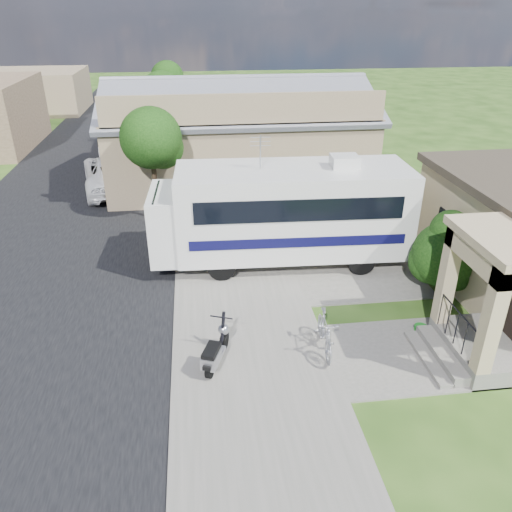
{
  "coord_description": "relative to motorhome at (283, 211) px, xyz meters",
  "views": [
    {
      "loc": [
        -2.15,
        -10.65,
        8.02
      ],
      "look_at": [
        -0.5,
        2.5,
        1.3
      ],
      "focal_mm": 35.0,
      "sensor_mm": 36.0,
      "label": 1
    }
  ],
  "objects": [
    {
      "name": "motorhome",
      "position": [
        0.0,
        0.0,
        0.0
      ],
      "size": [
        8.57,
        3.03,
        4.34
      ],
      "rotation": [
        0.0,
        0.0,
        -0.04
      ],
      "color": "silver",
      "rests_on": "ground"
    },
    {
      "name": "street_tree_a",
      "position": [
        -4.36,
        4.48,
        1.38
      ],
      "size": [
        2.44,
        2.4,
        4.58
      ],
      "color": "black",
      "rests_on": "ground"
    },
    {
      "name": "ground",
      "position": [
        -0.66,
        -4.57,
        -1.86
      ],
      "size": [
        120.0,
        120.0,
        0.0
      ],
      "primitive_type": "plane",
      "color": "#1E3A0F"
    },
    {
      "name": "bicycle",
      "position": [
        0.2,
        -5.17,
        -1.33
      ],
      "size": [
        0.62,
        1.8,
        1.06
      ],
      "primitive_type": "imported",
      "rotation": [
        0.0,
        0.0,
        -0.07
      ],
      "color": "#A0A0A7",
      "rests_on": "ground"
    },
    {
      "name": "warehouse",
      "position": [
        -0.66,
        9.39,
        0.12
      ],
      "size": [
        12.5,
        8.4,
        5.04
      ],
      "color": "#826C51",
      "rests_on": "ground"
    },
    {
      "name": "scooter",
      "position": [
        -2.57,
        -5.41,
        -1.38
      ],
      "size": [
        0.86,
        1.59,
        1.08
      ],
      "rotation": [
        0.0,
        0.0,
        -0.36
      ],
      "color": "black",
      "rests_on": "ground"
    },
    {
      "name": "sidewalk_slab",
      "position": [
        -1.66,
        5.43,
        -1.83
      ],
      "size": [
        4.0,
        80.0,
        0.06
      ],
      "primitive_type": "cube",
      "color": "#5D5C54",
      "rests_on": "ground"
    },
    {
      "name": "street_tree_b",
      "position": [
        -4.36,
        14.48,
        1.53
      ],
      "size": [
        2.44,
        2.4,
        4.73
      ],
      "color": "black",
      "rests_on": "ground"
    },
    {
      "name": "distant_bldg_near",
      "position": [
        -15.66,
        29.43,
        -0.26
      ],
      "size": [
        8.0,
        7.0,
        3.2
      ],
      "primitive_type": "cube",
      "color": "#826C51",
      "rests_on": "ground"
    },
    {
      "name": "street_tree_c",
      "position": [
        -4.36,
        23.48,
        1.24
      ],
      "size": [
        2.44,
        2.4,
        4.42
      ],
      "color": "black",
      "rests_on": "ground"
    },
    {
      "name": "driveway_slab",
      "position": [
        0.84,
        -0.07,
        -1.84
      ],
      "size": [
        7.0,
        6.0,
        0.05
      ],
      "primitive_type": "cube",
      "color": "#5D5C54",
      "rests_on": "ground"
    },
    {
      "name": "garden_hose",
      "position": [
        3.05,
        -4.64,
        -1.79
      ],
      "size": [
        0.35,
        0.35,
        0.16
      ],
      "primitive_type": "cylinder",
      "color": "#16711D",
      "rests_on": "ground"
    },
    {
      "name": "shrub",
      "position": [
        4.55,
        -2.65,
        -0.48
      ],
      "size": [
        2.21,
        2.11,
        2.71
      ],
      "color": "black",
      "rests_on": "ground"
    },
    {
      "name": "street_slab",
      "position": [
        -8.16,
        5.43,
        -1.85
      ],
      "size": [
        9.0,
        80.0,
        0.02
      ],
      "primitive_type": "cube",
      "color": "black",
      "rests_on": "ground"
    },
    {
      "name": "walk_slab",
      "position": [
        2.34,
        -5.57,
        -1.84
      ],
      "size": [
        4.0,
        3.0,
        0.05
      ],
      "primitive_type": "cube",
      "color": "#5D5C54",
      "rests_on": "ground"
    },
    {
      "name": "van",
      "position": [
        -7.22,
        15.13,
        -1.03
      ],
      "size": [
        3.06,
        6.02,
        1.67
      ],
      "primitive_type": "imported",
      "rotation": [
        0.0,
        0.0,
        0.13
      ],
      "color": "white",
      "rests_on": "ground"
    },
    {
      "name": "pickup_truck",
      "position": [
        -6.69,
        8.57,
        -1.05
      ],
      "size": [
        3.76,
        6.28,
        1.63
      ],
      "primitive_type": "imported",
      "rotation": [
        0.0,
        0.0,
        3.33
      ],
      "color": "white",
      "rests_on": "ground"
    }
  ]
}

